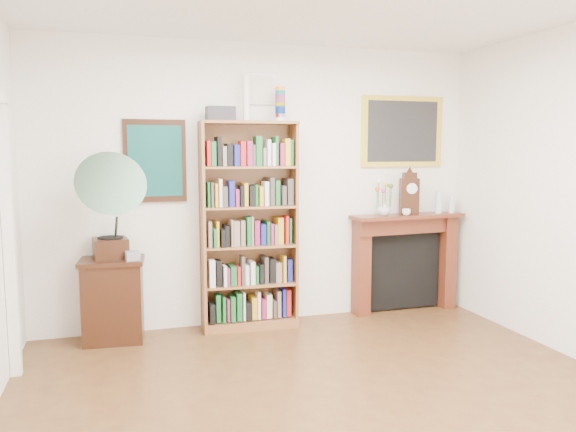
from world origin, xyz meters
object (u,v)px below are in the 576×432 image
(teacup, at_px, (406,212))
(side_cabinet, at_px, (113,300))
(bottle_left, at_px, (439,202))
(bottle_right, at_px, (452,204))
(fireplace, at_px, (404,254))
(mantel_clock, at_px, (409,194))
(flower_vase, at_px, (384,209))
(cd_stack, at_px, (133,256))
(gramophone, at_px, (108,200))
(bookshelf, at_px, (249,214))

(teacup, bearing_deg, side_cabinet, 179.65)
(bottle_left, bearing_deg, bottle_right, -2.79)
(side_cabinet, distance_m, fireplace, 3.05)
(mantel_clock, xyz_separation_m, teacup, (-0.08, -0.08, -0.18))
(flower_vase, height_order, bottle_right, bottle_right)
(side_cabinet, bearing_deg, flower_vase, 6.26)
(side_cabinet, height_order, bottle_left, bottle_left)
(cd_stack, xyz_separation_m, teacup, (2.79, 0.11, 0.29))
(gramophone, bearing_deg, bottle_right, -5.03)
(side_cabinet, distance_m, gramophone, 0.94)
(bookshelf, xyz_separation_m, flower_vase, (1.45, 0.02, 0.00))
(bottle_left, bearing_deg, flower_vase, -178.58)
(fireplace, bearing_deg, teacup, -118.48)
(bookshelf, bearing_deg, teacup, 1.62)
(mantel_clock, relative_size, bottle_right, 2.24)
(mantel_clock, relative_size, bottle_left, 1.87)
(gramophone, bearing_deg, mantel_clock, -4.49)
(bottle_left, relative_size, bottle_right, 1.20)
(side_cabinet, distance_m, bottle_right, 3.65)
(gramophone, bearing_deg, flower_vase, -4.40)
(bookshelf, distance_m, bottle_left, 2.12)
(bottle_right, bearing_deg, teacup, -172.34)
(fireplace, distance_m, cd_stack, 2.88)
(cd_stack, xyz_separation_m, flower_vase, (2.56, 0.18, 0.33))
(flower_vase, relative_size, bottle_left, 0.58)
(fireplace, xyz_separation_m, mantel_clock, (0.01, -0.06, 0.66))
(side_cabinet, xyz_separation_m, bottle_left, (3.41, 0.07, 0.80))
(bookshelf, bearing_deg, flower_vase, 4.15)
(mantel_clock, bearing_deg, teacup, -118.82)
(fireplace, distance_m, bottle_left, 0.68)
(fireplace, distance_m, mantel_clock, 0.66)
(cd_stack, height_order, bottle_left, bottle_left)
(gramophone, height_order, bottle_left, gramophone)
(fireplace, bearing_deg, side_cabinet, 178.68)
(bookshelf, height_order, side_cabinet, bookshelf)
(side_cabinet, relative_size, fireplace, 0.60)
(fireplace, height_order, bottle_right, bottle_right)
(fireplace, height_order, flower_vase, flower_vase)
(cd_stack, relative_size, teacup, 1.33)
(side_cabinet, xyz_separation_m, flower_vase, (2.75, 0.05, 0.75))
(bookshelf, relative_size, flower_vase, 16.71)
(bookshelf, xyz_separation_m, side_cabinet, (-1.29, -0.04, -0.75))
(gramophone, bearing_deg, bottle_left, -4.78)
(teacup, height_order, bottle_left, bottle_left)
(bottle_left, bearing_deg, cd_stack, -176.57)
(gramophone, distance_m, teacup, 2.99)
(gramophone, xyz_separation_m, bottle_right, (3.58, 0.17, -0.15))
(teacup, relative_size, bottle_left, 0.37)
(bookshelf, xyz_separation_m, mantel_clock, (1.75, 0.03, 0.15))
(fireplace, height_order, cd_stack, fireplace)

